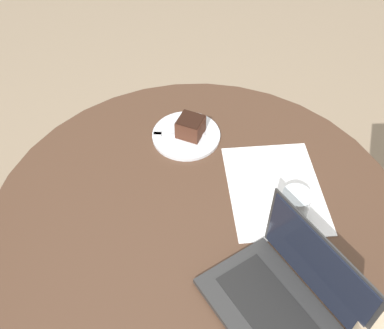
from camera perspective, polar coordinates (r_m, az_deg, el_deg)
The scene contains 9 objects.
ground_plane at distance 1.90m, azimuth 0.60°, elevation -19.02°, with size 12.00×12.00×0.00m, color gray.
dining_table at distance 1.38m, azimuth 0.80°, elevation -9.57°, with size 1.20×1.20×0.71m.
paper_document at distance 1.35m, azimuth 10.45°, elevation -3.06°, with size 0.39×0.32×0.00m.
plate at distance 1.48m, azimuth -0.74°, elevation 3.72°, with size 0.22×0.22×0.01m.
cake_slice at distance 1.45m, azimuth -0.19°, elevation 4.83°, with size 0.10×0.10×0.07m.
fork at distance 1.47m, azimuth -2.35°, elevation 3.90°, with size 0.03×0.17×0.00m.
coffee_glass at distance 1.14m, azimuth 21.35°, elevation -18.84°, with size 0.07×0.07×0.09m.
water_glass at distance 1.27m, azimuth 12.88°, elevation -5.07°, with size 0.08×0.08×0.10m.
laptop at distance 1.13m, azimuth 11.45°, elevation -16.43°, with size 0.41×0.39×0.22m.
Camera 1 is at (0.74, 0.03, 1.75)m, focal length 42.00 mm.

